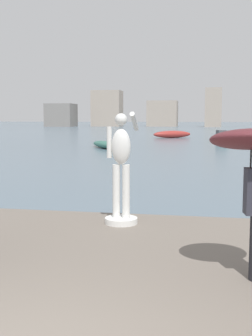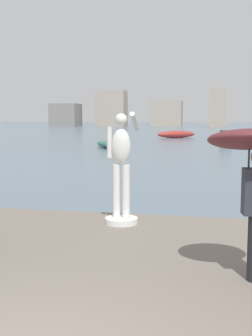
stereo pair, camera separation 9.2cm
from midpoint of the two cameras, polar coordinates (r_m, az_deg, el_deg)
The scene contains 8 objects.
ground_plane at distance 43.10m, azimuth 8.96°, elevation 3.25°, with size 400.00×400.00×0.00m, color slate.
pier at distance 5.41m, azimuth -7.06°, elevation -18.82°, with size 7.05×9.27×0.40m, color #70665B.
statue_white_figure at distance 8.62m, azimuth -0.32°, elevation -0.83°, with size 0.66×0.89×2.24m.
onlooker_right at distance 5.76m, azimuth 16.68°, elevation 1.05°, with size 1.19×1.21×2.05m.
boat_mid at distance 42.87m, azimuth 13.09°, elevation 3.75°, with size 1.84×4.64×1.29m.
boat_far at distance 53.75m, azimuth 6.69°, elevation 4.43°, with size 4.89×3.52×0.88m.
boat_rightward at distance 35.48m, azimuth -2.18°, elevation 3.08°, with size 3.84×5.23×0.59m.
distant_skyline at distance 119.19m, azimuth 7.84°, elevation 7.53°, with size 84.14×14.20×13.34m.
Camera 2 is at (1.59, -2.99, 2.53)m, focal length 46.29 mm.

